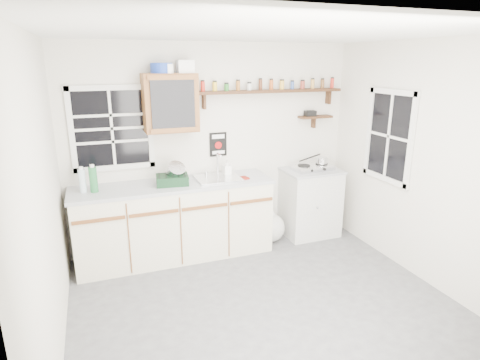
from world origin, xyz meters
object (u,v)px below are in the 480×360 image
right_cabinet (310,202)px  upper_cabinet (170,103)px  spice_shelf (271,90)px  main_cabinet (175,220)px  dish_rack (173,177)px  hotplate (313,167)px

right_cabinet → upper_cabinet: size_ratio=1.40×
spice_shelf → main_cabinet: bearing=-170.7°
upper_cabinet → dish_rack: 0.84m
main_cabinet → right_cabinet: (1.83, 0.03, -0.01)m
upper_cabinet → right_cabinet: bearing=-3.8°
right_cabinet → upper_cabinet: bearing=176.2°
spice_shelf → dish_rack: (-1.31, -0.24, -0.93)m
hotplate → upper_cabinet: bearing=172.0°
upper_cabinet → hotplate: size_ratio=1.19×
spice_shelf → upper_cabinet: bearing=-176.9°
spice_shelf → dish_rack: bearing=-169.5°
right_cabinet → spice_shelf: size_ratio=0.48×
main_cabinet → dish_rack: dish_rack is taller
spice_shelf → dish_rack: spice_shelf is taller
dish_rack → hotplate: 1.84m
main_cabinet → spice_shelf: (1.31, 0.21, 1.47)m
upper_cabinet → hotplate: bearing=-4.4°
upper_cabinet → dish_rack: (-0.04, -0.17, -0.82)m
dish_rack → hotplate: dish_rack is taller
spice_shelf → hotplate: bearing=-21.3°
hotplate → right_cabinet: bearing=94.0°
dish_rack → hotplate: size_ratio=0.72×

